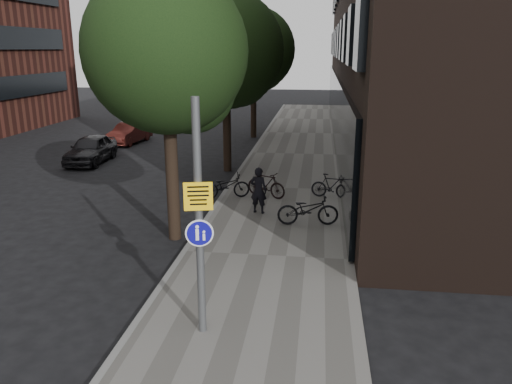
% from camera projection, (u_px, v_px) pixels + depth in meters
% --- Properties ---
extents(ground, '(120.00, 120.00, 0.00)m').
position_uv_depth(ground, '(237.00, 325.00, 10.05)').
color(ground, black).
rests_on(ground, ground).
extents(sidewalk, '(4.50, 60.00, 0.12)m').
position_uv_depth(sidewalk, '(285.00, 189.00, 19.53)').
color(sidewalk, '#66635E').
rests_on(sidewalk, ground).
extents(curb_edge, '(0.15, 60.00, 0.13)m').
position_uv_depth(curb_edge, '(229.00, 187.00, 19.81)').
color(curb_edge, slate).
rests_on(curb_edge, ground).
extents(street_tree_near, '(4.40, 4.40, 7.50)m').
position_uv_depth(street_tree_near, '(171.00, 59.00, 13.37)').
color(street_tree_near, black).
rests_on(street_tree_near, ground).
extents(street_tree_mid, '(5.00, 5.00, 7.80)m').
position_uv_depth(street_tree_mid, '(228.00, 55.00, 21.47)').
color(street_tree_mid, black).
rests_on(street_tree_mid, ground).
extents(street_tree_far, '(5.00, 5.00, 7.80)m').
position_uv_depth(street_tree_far, '(255.00, 53.00, 30.04)').
color(street_tree_far, black).
rests_on(street_tree_far, ground).
extents(signpost, '(0.51, 0.15, 4.47)m').
position_uv_depth(signpost, '(199.00, 220.00, 9.03)').
color(signpost, '#595B5E').
rests_on(signpost, sidewalk).
extents(pedestrian, '(0.63, 0.48, 1.54)m').
position_uv_depth(pedestrian, '(259.00, 190.00, 16.36)').
color(pedestrian, black).
rests_on(pedestrian, sidewalk).
extents(parked_bike_facade_near, '(1.94, 0.87, 0.99)m').
position_uv_depth(parked_bike_facade_near, '(308.00, 209.00, 15.31)').
color(parked_bike_facade_near, black).
rests_on(parked_bike_facade_near, sidewalk).
extents(parked_bike_facade_far, '(1.54, 0.74, 0.89)m').
position_uv_depth(parked_bike_facade_far, '(331.00, 186.00, 18.09)').
color(parked_bike_facade_far, black).
rests_on(parked_bike_facade_far, sidewalk).
extents(parked_bike_curb_near, '(1.85, 1.17, 0.92)m').
position_uv_depth(parked_bike_curb_near, '(226.00, 186.00, 18.07)').
color(parked_bike_curb_near, black).
rests_on(parked_bike_curb_near, sidewalk).
extents(parked_bike_curb_far, '(1.64, 1.14, 0.97)m').
position_uv_depth(parked_bike_curb_far, '(266.00, 184.00, 18.18)').
color(parked_bike_curb_far, black).
rests_on(parked_bike_curb_far, sidewalk).
extents(parked_car_near, '(1.76, 3.98, 1.33)m').
position_uv_depth(parked_car_near, '(91.00, 149.00, 24.22)').
color(parked_car_near, black).
rests_on(parked_car_near, ground).
extents(parked_car_mid, '(1.71, 3.77, 1.20)m').
position_uv_depth(parked_car_mid, '(129.00, 133.00, 29.17)').
color(parked_car_mid, '#531C17').
rests_on(parked_car_mid, ground).
extents(parked_car_far, '(2.11, 4.13, 1.15)m').
position_uv_depth(parked_car_far, '(187.00, 115.00, 37.16)').
color(parked_car_far, black).
rests_on(parked_car_far, ground).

